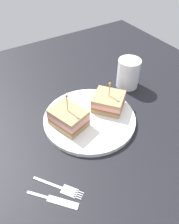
{
  "coord_description": "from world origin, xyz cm",
  "views": [
    {
      "loc": [
        -25.04,
        -39.95,
        47.19
      ],
      "look_at": [
        0.0,
        0.0,
        3.27
      ],
      "focal_mm": 36.3,
      "sensor_mm": 36.0,
      "label": 1
    }
  ],
  "objects_px": {
    "knife": "(55,200)",
    "drink_glass": "(128,75)",
    "sandwich_half_back": "(109,102)",
    "fork": "(63,189)",
    "plate": "(90,119)",
    "sandwich_half_front": "(69,118)"
  },
  "relations": [
    {
      "from": "plate",
      "to": "fork",
      "type": "bearing_deg",
      "value": -137.19
    },
    {
      "from": "sandwich_half_back",
      "to": "knife",
      "type": "relative_size",
      "value": 1.23
    },
    {
      "from": "sandwich_half_front",
      "to": "sandwich_half_back",
      "type": "bearing_deg",
      "value": 0.36
    },
    {
      "from": "drink_glass",
      "to": "sandwich_half_back",
      "type": "bearing_deg",
      "value": -151.6
    },
    {
      "from": "knife",
      "to": "sandwich_half_back",
      "type": "bearing_deg",
      "value": 33.38
    },
    {
      "from": "drink_glass",
      "to": "knife",
      "type": "height_order",
      "value": "drink_glass"
    },
    {
      "from": "sandwich_half_back",
      "to": "fork",
      "type": "relative_size",
      "value": 1.11
    },
    {
      "from": "sandwich_half_back",
      "to": "fork",
      "type": "xyz_separation_m",
      "value": [
        -0.24,
        -0.16,
        -0.03
      ]
    },
    {
      "from": "plate",
      "to": "fork",
      "type": "xyz_separation_m",
      "value": [
        -0.17,
        -0.15,
        -0.0
      ]
    },
    {
      "from": "sandwich_half_front",
      "to": "drink_glass",
      "type": "distance_m",
      "value": 0.28
    },
    {
      "from": "drink_glass",
      "to": "knife",
      "type": "relative_size",
      "value": 1.03
    },
    {
      "from": "drink_glass",
      "to": "fork",
      "type": "relative_size",
      "value": 0.92
    },
    {
      "from": "sandwich_half_back",
      "to": "knife",
      "type": "height_order",
      "value": "sandwich_half_back"
    },
    {
      "from": "sandwich_half_back",
      "to": "fork",
      "type": "bearing_deg",
      "value": -145.93
    },
    {
      "from": "plate",
      "to": "sandwich_half_back",
      "type": "distance_m",
      "value": 0.08
    },
    {
      "from": "knife",
      "to": "drink_glass",
      "type": "bearing_deg",
      "value": 31.79
    },
    {
      "from": "plate",
      "to": "fork",
      "type": "distance_m",
      "value": 0.23
    },
    {
      "from": "sandwich_half_back",
      "to": "drink_glass",
      "type": "height_order",
      "value": "sandwich_half_back"
    },
    {
      "from": "plate",
      "to": "knife",
      "type": "relative_size",
      "value": 2.79
    },
    {
      "from": "fork",
      "to": "knife",
      "type": "bearing_deg",
      "value": -153.15
    },
    {
      "from": "sandwich_half_back",
      "to": "drink_glass",
      "type": "xyz_separation_m",
      "value": [
        0.13,
        0.07,
        0.01
      ]
    },
    {
      "from": "knife",
      "to": "plate",
      "type": "bearing_deg",
      "value": 40.95
    }
  ]
}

